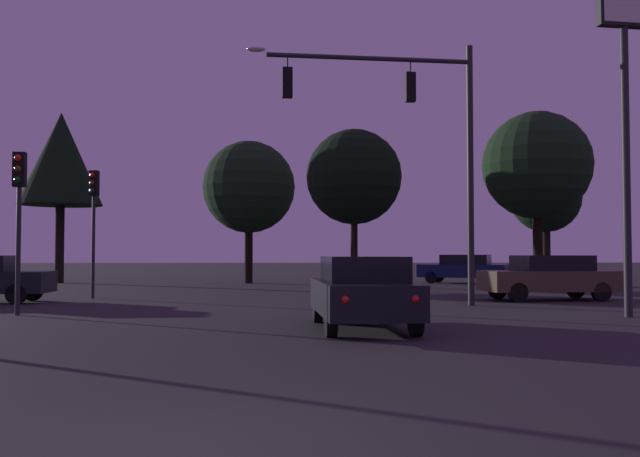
# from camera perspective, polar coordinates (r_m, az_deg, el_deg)

# --- Properties ---
(ground_plane) EXTENTS (168.00, 168.00, 0.00)m
(ground_plane) POSITION_cam_1_polar(r_m,az_deg,el_deg) (29.92, -4.27, -5.17)
(ground_plane) COLOR #262326
(ground_plane) RESTS_ON ground
(traffic_signal_mast_arm) EXTENTS (6.92, 0.71, 7.99)m
(traffic_signal_mast_arm) POSITION_cam_1_polar(r_m,az_deg,el_deg) (20.77, 7.78, 8.80)
(traffic_signal_mast_arm) COLOR #232326
(traffic_signal_mast_arm) RESTS_ON ground
(traffic_light_corner_left) EXTENTS (0.31, 0.36, 4.20)m
(traffic_light_corner_left) POSITION_cam_1_polar(r_m,az_deg,el_deg) (18.92, -24.26, 2.29)
(traffic_light_corner_left) COLOR #232326
(traffic_light_corner_left) RESTS_ON ground
(traffic_light_corner_right) EXTENTS (0.35, 0.38, 4.52)m
(traffic_light_corner_right) POSITION_cam_1_polar(r_m,az_deg,el_deg) (24.97, -18.73, 1.67)
(traffic_light_corner_right) COLOR #232326
(traffic_light_corner_right) RESTS_ON ground
(car_nearside_lane) EXTENTS (2.00, 4.31, 1.52)m
(car_nearside_lane) POSITION_cam_1_polar(r_m,az_deg,el_deg) (14.15, 3.63, -5.33)
(car_nearside_lane) COLOR black
(car_nearside_lane) RESTS_ON ground
(car_crossing_right) EXTENTS (4.57, 2.19, 1.52)m
(car_crossing_right) POSITION_cam_1_polar(r_m,az_deg,el_deg) (24.01, 18.91, -3.90)
(car_crossing_right) COLOR #473828
(car_crossing_right) RESTS_ON ground
(car_far_lane) EXTENTS (4.87, 3.61, 1.52)m
(car_far_lane) POSITION_cam_1_polar(r_m,az_deg,el_deg) (36.32, 12.12, -3.33)
(car_far_lane) COLOR #0F1947
(car_far_lane) RESTS_ON ground
(store_sign_illuminated) EXTENTS (1.42, 0.41, 8.32)m
(store_sign_illuminated) POSITION_cam_1_polar(r_m,az_deg,el_deg) (18.94, 24.52, 11.49)
(store_sign_illuminated) COLOR #232326
(store_sign_illuminated) RESTS_ON ground
(tree_behind_sign) EXTENTS (4.14, 4.14, 6.98)m
(tree_behind_sign) POSITION_cam_1_polar(r_m,az_deg,el_deg) (29.15, 2.91, 4.39)
(tree_behind_sign) COLOR black
(tree_behind_sign) RESTS_ON ground
(tree_left_far) EXTENTS (4.42, 4.42, 9.25)m
(tree_left_far) POSITION_cam_1_polar(r_m,az_deg,el_deg) (39.06, -21.20, 5.51)
(tree_left_far) COLOR black
(tree_left_far) RESTS_ON ground
(tree_center_horizon) EXTENTS (4.90, 4.90, 8.05)m
(tree_center_horizon) POSITION_cam_1_polar(r_m,az_deg,el_deg) (32.13, 17.98, 5.11)
(tree_center_horizon) COLOR black
(tree_center_horizon) RESTS_ON ground
(tree_right_cluster) EXTENTS (4.93, 4.93, 7.60)m
(tree_right_cluster) POSITION_cam_1_polar(r_m,az_deg,el_deg) (36.05, -6.07, 3.50)
(tree_right_cluster) COLOR black
(tree_right_cluster) RESTS_ON ground
(tree_lot_edge) EXTENTS (4.23, 4.23, 7.10)m
(tree_lot_edge) POSITION_cam_1_polar(r_m,az_deg,el_deg) (42.87, 18.66, 2.48)
(tree_lot_edge) COLOR black
(tree_lot_edge) RESTS_ON ground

